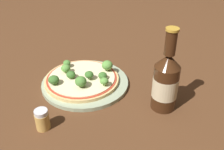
% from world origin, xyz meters
% --- Properties ---
extents(ground_plane, '(3.00, 3.00, 0.00)m').
position_xyz_m(ground_plane, '(0.00, 0.00, 0.00)').
color(ground_plane, '#4C2D19').
extents(plate, '(0.27, 0.27, 0.01)m').
position_xyz_m(plate, '(0.02, 0.01, 0.01)').
color(plate, '#93A384').
rests_on(plate, ground_plane).
extents(pizza, '(0.23, 0.23, 0.01)m').
position_xyz_m(pizza, '(0.01, 0.01, 0.02)').
color(pizza, tan).
rests_on(pizza, plate).
extents(broccoli_floret_0, '(0.03, 0.03, 0.03)m').
position_xyz_m(broccoli_floret_0, '(0.03, 0.00, 0.04)').
color(broccoli_floret_0, '#89A866').
rests_on(broccoli_floret_0, pizza).
extents(broccoli_floret_1, '(0.03, 0.03, 0.03)m').
position_xyz_m(broccoli_floret_1, '(-0.05, 0.03, 0.04)').
color(broccoli_floret_1, '#89A866').
rests_on(broccoli_floret_1, pizza).
extents(broccoli_floret_2, '(0.03, 0.03, 0.03)m').
position_xyz_m(broccoli_floret_2, '(-0.06, -0.04, 0.04)').
color(broccoli_floret_2, '#89A866').
rests_on(broccoli_floret_2, pizza).
extents(broccoli_floret_3, '(0.03, 0.03, 0.02)m').
position_xyz_m(broccoli_floret_3, '(-0.02, -0.00, 0.04)').
color(broccoli_floret_3, '#89A866').
rests_on(broccoli_floret_3, pizza).
extents(broccoli_floret_4, '(0.03, 0.03, 0.03)m').
position_xyz_m(broccoli_floret_4, '(0.02, -0.04, 0.05)').
color(broccoli_floret_4, '#89A866').
rests_on(broccoli_floret_4, pizza).
extents(broccoli_floret_5, '(0.02, 0.02, 0.02)m').
position_xyz_m(broccoli_floret_5, '(-0.05, 0.06, 0.04)').
color(broccoli_floret_5, '#89A866').
rests_on(broccoli_floret_5, pizza).
extents(broccoli_floret_6, '(0.03, 0.03, 0.02)m').
position_xyz_m(broccoli_floret_6, '(0.07, 0.01, 0.04)').
color(broccoli_floret_6, '#89A866').
rests_on(broccoli_floret_6, pizza).
extents(broccoli_floret_7, '(0.03, 0.03, 0.03)m').
position_xyz_m(broccoli_floret_7, '(0.08, 0.06, 0.05)').
color(broccoli_floret_7, '#89A866').
rests_on(broccoli_floret_7, pizza).
extents(broccoli_floret_8, '(0.03, 0.03, 0.03)m').
position_xyz_m(broccoli_floret_8, '(0.08, -0.03, 0.04)').
color(broccoli_floret_8, '#89A866').
rests_on(broccoli_floret_8, pizza).
extents(beer_bottle, '(0.07, 0.07, 0.23)m').
position_xyz_m(beer_bottle, '(0.25, -0.06, 0.08)').
color(beer_bottle, '#381E0F').
rests_on(beer_bottle, ground_plane).
extents(pepper_shaker, '(0.03, 0.03, 0.06)m').
position_xyz_m(pepper_shaker, '(-0.04, -0.19, 0.03)').
color(pepper_shaker, tan).
rests_on(pepper_shaker, ground_plane).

